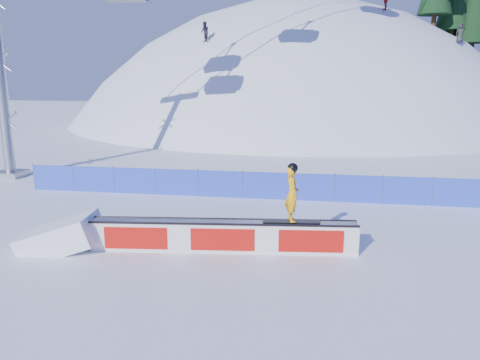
# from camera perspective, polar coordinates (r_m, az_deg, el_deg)

# --- Properties ---
(ground) EXTENTS (160.00, 160.00, 0.00)m
(ground) POSITION_cam_1_polar(r_m,az_deg,el_deg) (16.36, 1.30, -6.33)
(ground) COLOR white
(ground) RESTS_ON ground
(snow_hill) EXTENTS (64.00, 64.00, 64.00)m
(snow_hill) POSITION_cam_1_polar(r_m,az_deg,el_deg) (61.93, 6.64, -9.61)
(snow_hill) COLOR white
(snow_hill) RESTS_ON ground
(safety_fence) EXTENTS (22.05, 0.05, 1.30)m
(safety_fence) POSITION_cam_1_polar(r_m,az_deg,el_deg) (20.49, 3.04, -0.69)
(safety_fence) COLOR blue
(safety_fence) RESTS_ON ground
(rail_box) EXTENTS (8.20, 1.45, 0.98)m
(rail_box) POSITION_cam_1_polar(r_m,az_deg,el_deg) (14.49, -2.06, -6.85)
(rail_box) COLOR white
(rail_box) RESTS_ON ground
(snow_ramp) EXTENTS (2.62, 1.80, 1.54)m
(snow_ramp) POSITION_cam_1_polar(r_m,az_deg,el_deg) (15.92, -20.89, -7.73)
(snow_ramp) COLOR white
(snow_ramp) RESTS_ON ground
(snowboarder) EXTENTS (1.76, 0.71, 1.81)m
(snowboarder) POSITION_cam_1_polar(r_m,az_deg,el_deg) (14.06, 6.37, -1.61)
(snowboarder) COLOR black
(snowboarder) RESTS_ON rail_box
(distant_skiers) EXTENTS (23.04, 9.63, 6.37)m
(distant_skiers) POSITION_cam_1_polar(r_m,az_deg,el_deg) (46.27, 10.18, 19.69)
(distant_skiers) COLOR black
(distant_skiers) RESTS_ON ground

